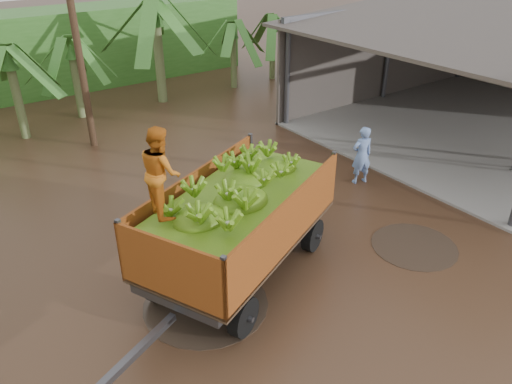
% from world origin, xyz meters
% --- Properties ---
extents(ground, '(100.00, 100.00, 0.00)m').
position_xyz_m(ground, '(0.00, 0.00, 0.00)').
color(ground, black).
rests_on(ground, ground).
extents(packing_shed, '(12.78, 10.80, 4.76)m').
position_xyz_m(packing_shed, '(11.77, 1.77, 2.50)').
color(packing_shed, gray).
rests_on(packing_shed, ground).
extents(hedge_north, '(22.00, 3.00, 3.60)m').
position_xyz_m(hedge_north, '(-2.00, 16.00, 1.80)').
color(hedge_north, '#2D661E').
rests_on(hedge_north, ground).
extents(banana_trailer, '(6.77, 4.20, 4.00)m').
position_xyz_m(banana_trailer, '(-1.58, -1.08, 1.50)').
color(banana_trailer, '#C35C1B').
rests_on(banana_trailer, ground).
extents(man_blue, '(0.75, 0.60, 1.81)m').
position_xyz_m(man_blue, '(3.98, 0.50, 0.91)').
color(man_blue, '#7190CE').
rests_on(man_blue, ground).
extents(utility_pole, '(1.20, 0.24, 7.56)m').
position_xyz_m(utility_pole, '(-1.62, 8.15, 3.83)').
color(utility_pole, '#47301E').
rests_on(utility_pole, ground).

